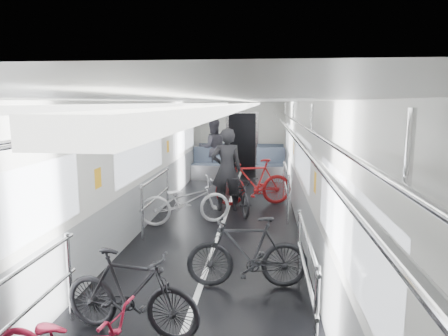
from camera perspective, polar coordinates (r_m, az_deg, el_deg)
The scene contains 8 objects.
car_shell at distance 9.09m, azimuth 0.71°, elevation 1.43°, with size 3.02×14.01×2.41m.
bike_left_mid at distance 4.38m, azimuth -13.19°, elevation -16.98°, with size 0.43×1.51×0.91m, color black.
bike_left_far at distance 7.91m, azimuth -5.53°, elevation -4.70°, with size 0.62×1.77×0.93m, color #ADADB2.
bike_right_near at distance 5.26m, azimuth 3.34°, elevation -11.92°, with size 0.44×1.57×0.94m, color black.
bike_right_far at distance 9.33m, azimuth 4.28°, elevation -2.03°, with size 0.51×1.80×1.08m, color maroon.
bike_aisle at distance 8.76m, azimuth 2.37°, elevation -3.60°, with size 0.55×1.59×0.83m, color black.
person_standing at distance 8.79m, azimuth 0.38°, elevation -0.22°, with size 0.67×0.44×1.84m, color black.
person_seated at distance 12.80m, azimuth -1.61°, elevation 2.86°, with size 0.91×0.71×1.87m, color #2D2C33.
Camera 1 is at (0.81, -7.19, 2.38)m, focal length 32.00 mm.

